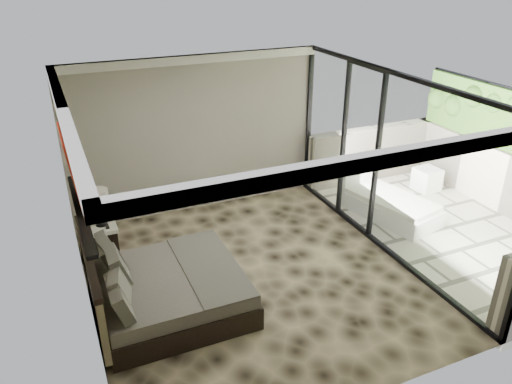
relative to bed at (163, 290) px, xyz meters
name	(u,v)px	position (x,y,z in m)	size (l,w,h in m)	color
floor	(252,277)	(1.35, 0.20, -0.32)	(5.00, 5.00, 0.00)	black
ceiling	(251,89)	(1.35, 0.20, 2.47)	(4.50, 5.00, 0.02)	silver
back_wall	(196,136)	(1.35, 2.69, 1.08)	(4.50, 0.02, 2.80)	gray
left_wall	(78,224)	(-0.89, 0.20, 1.08)	(0.02, 5.00, 2.80)	gray
glass_wall	(389,166)	(3.60, 0.20, 1.08)	(0.08, 5.00, 2.80)	white
terrace_slab	(450,230)	(5.10, 0.20, -0.38)	(3.00, 5.00, 0.12)	beige
picture_ledge	(81,212)	(-0.83, 0.30, 1.18)	(0.12, 2.20, 0.05)	black
bed	(163,290)	(0.00, 0.00, 0.00)	(1.93, 1.88, 1.07)	black
nightstand	(100,240)	(-0.57, 1.73, -0.05)	(0.53, 0.53, 0.53)	black
table_lamp	(98,203)	(-0.51, 1.73, 0.58)	(0.32, 0.32, 0.59)	black
abstract_canvas	(71,168)	(-0.85, 0.55, 1.66)	(0.04, 0.90, 0.90)	#B7480F
framed_print	(77,174)	(-0.79, 0.69, 1.51)	(0.03, 0.50, 0.60)	black
ottoman	(427,179)	(5.75, 1.60, -0.10)	(0.44, 0.44, 0.44)	white
lounger	(388,204)	(4.37, 1.03, -0.11)	(1.22, 1.87, 0.67)	white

